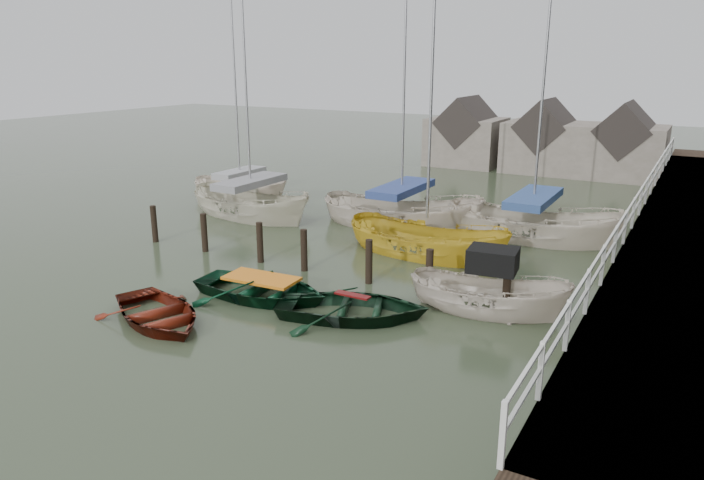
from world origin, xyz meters
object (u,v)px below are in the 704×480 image
Objects in this scene: rowboat_red at (158,322)px; sailboat_e at (241,196)px; rowboat_dkgreen at (352,318)px; sailboat_b at (401,224)px; rowboat_green at (262,298)px; sailboat_c at (426,254)px; sailboat_a at (252,215)px; sailboat_d at (531,237)px; motorboat at (488,309)px.

sailboat_e is (-7.99, 13.12, 0.07)m from rowboat_red.
rowboat_dkgreen is 16.05m from sailboat_e.
sailboat_b reaches higher than rowboat_dkgreen.
sailboat_c reaches higher than rowboat_green.
sailboat_d is (11.59, 2.60, 0.00)m from sailboat_a.
sailboat_a is (-9.42, 7.55, 0.06)m from rowboat_dkgreen.
sailboat_d is (5.20, 0.76, 0.00)m from sailboat_b.
sailboat_a is at bearing -138.38° from sailboat_e.
sailboat_e is (-2.88, 2.75, 0.01)m from sailboat_a.
sailboat_d is at bearing -30.77° from rowboat_green.
sailboat_a is 3.99m from sailboat_e.
rowboat_green is 6.76m from sailboat_c.
sailboat_c is at bearing -17.19° from rowboat_dkgreen.
rowboat_dkgreen is at bearing -34.43° from rowboat_red.
sailboat_e reaches higher than rowboat_red.
motorboat is (6.03, 2.23, 0.09)m from rowboat_green.
rowboat_red is 0.33× the size of sailboat_c.
sailboat_d reaches higher than rowboat_red.
sailboat_b is 0.92× the size of sailboat_d.
motorboat is at bearing -122.62° from sailboat_e.
sailboat_a is (-5.11, 10.36, 0.06)m from rowboat_red.
sailboat_d is at bearing -68.86° from sailboat_a.
rowboat_dkgreen is at bearing -134.64° from sailboat_e.
sailboat_a is 1.04× the size of sailboat_e.
sailboat_b is 4.01m from sailboat_c.
motorboat is 13.57m from sailboat_a.
sailboat_a is 6.65m from sailboat_b.
rowboat_green is 6.43m from motorboat.
rowboat_dkgreen is at bearing -92.82° from rowboat_green.
rowboat_green is 0.34× the size of sailboat_d.
sailboat_c is at bearing -150.11° from sailboat_b.
rowboat_dkgreen is 6.27m from sailboat_c.
sailboat_e reaches higher than motorboat.
sailboat_c is at bearing 34.55° from motorboat.
rowboat_red is 5.15m from rowboat_dkgreen.
sailboat_d reaches higher than sailboat_a.
rowboat_dkgreen is at bearing -120.24° from sailboat_a.
sailboat_a is at bearing 36.24° from rowboat_green.
motorboat is 0.42× the size of sailboat_a.
sailboat_e is at bearing 76.12° from sailboat_b.
motorboat is 9.43m from sailboat_b.
sailboat_c is at bearing 146.98° from sailboat_d.
motorboat is at bearing -33.37° from rowboat_red.
sailboat_d reaches higher than sailboat_c.
rowboat_dkgreen is 0.36× the size of sailboat_b.
sailboat_a is at bearing 104.51° from sailboat_d.
motorboat is at bearing -73.62° from rowboat_green.
rowboat_green is 9.46m from sailboat_b.
rowboat_red is at bearing 155.27° from sailboat_d.
sailboat_d reaches higher than sailboat_b.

